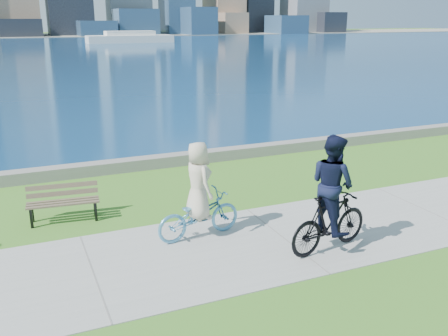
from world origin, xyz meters
The scene contains 9 objects.
ground centered at (0.00, 0.00, 0.00)m, with size 320.00×320.00×0.00m, color #356B1C.
concrete_path centered at (0.00, 0.00, 0.01)m, with size 80.00×3.50×0.02m, color gray.
seawall centered at (0.00, 6.20, 0.17)m, with size 90.00×0.50×0.35m, color slate.
bay_water centered at (0.00, 72.00, 0.00)m, with size 320.00×131.00×0.01m, color navy.
far_shore centered at (0.00, 130.00, 0.06)m, with size 320.00×30.00×0.12m, color gray.
ferry_far centered at (16.30, 84.72, 0.87)m, with size 15.49×4.42×2.10m.
park_bench centered at (-4.19, 2.89, 0.51)m, with size 1.66×0.72×0.83m.
cyclist_woman centered at (-1.64, 0.74, 0.80)m, with size 0.91×1.98×2.09m.
cyclist_man centered at (0.55, -0.88, 1.02)m, with size 0.94×2.06×2.39m.
Camera 1 is at (-5.03, -8.52, 4.56)m, focal length 40.00 mm.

